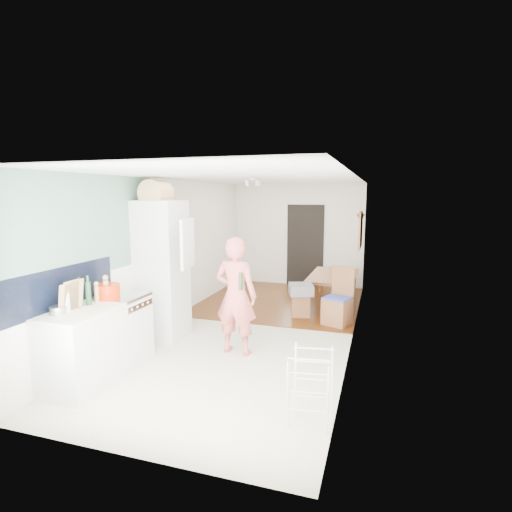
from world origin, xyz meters
The scene contains 32 objects.
room_shell centered at (0.00, 0.00, 1.25)m, with size 3.20×7.00×2.50m, color white, non-canonical shape.
floor centered at (0.00, 0.00, 0.00)m, with size 3.20×7.00×0.01m, color beige.
wood_floor_overlay centered at (0.00, 1.85, 0.01)m, with size 3.20×3.30×0.01m, color #613110.
sage_wall_panel centered at (-1.59, -2.00, 1.85)m, with size 0.02×3.00×1.30m, color slate.
tile_splashback centered at (-1.59, -2.55, 1.15)m, with size 0.02×1.90×0.50m, color black.
doorway_recess centered at (0.20, 3.48, 1.00)m, with size 0.90×0.04×2.00m, color black.
base_cabinet centered at (-1.30, -2.55, 0.43)m, with size 0.60×0.90×0.86m, color silver.
worktop centered at (-1.30, -2.55, 0.89)m, with size 0.62×0.92×0.06m, color #EDE7CB.
range_cooker centered at (-1.30, -1.80, 0.44)m, with size 0.60×0.60×0.88m, color silver.
cooker_top centered at (-1.30, -1.80, 0.90)m, with size 0.60×0.60×0.04m, color silver.
fridge_housing centered at (-1.27, -0.78, 1.07)m, with size 0.66×0.66×2.15m, color silver.
fridge_door centered at (-0.66, -1.08, 1.55)m, with size 0.56×0.04×0.70m, color silver.
fridge_interior centered at (-0.96, -0.78, 1.55)m, with size 0.02×0.52×0.66m, color white.
pinboard centered at (1.58, 1.90, 1.55)m, with size 0.03×0.90×0.70m, color tan.
pinboard_frame centered at (1.57, 1.90, 1.55)m, with size 0.01×0.94×0.74m, color olive.
wall_sconce centered at (1.54, 2.55, 1.75)m, with size 0.18×0.18×0.16m, color maroon.
person centered at (0.06, -1.06, 0.98)m, with size 0.72×0.47×1.97m, color #D65F5A.
dining_table centered at (1.09, 2.10, 0.25)m, with size 1.43×0.80×0.50m, color olive.
dining_chair centered at (1.30, 0.62, 0.49)m, with size 0.42×0.42×0.99m, color olive, non-canonical shape.
stool centered at (0.60, 0.91, 0.22)m, with size 0.33×0.33×0.43m, color olive, non-canonical shape.
grey_drape centered at (0.61, 0.87, 0.53)m, with size 0.42×0.42×0.19m, color slate.
drying_rack centered at (1.38, -2.57, 0.38)m, with size 0.39×0.35×0.76m, color silver, non-canonical shape.
bread_bin centered at (-1.26, -0.88, 2.26)m, with size 0.41×0.39×0.22m, color tan, non-canonical shape.
red_casserole centered at (-1.34, -1.99, 1.01)m, with size 0.32×0.32×0.19m, color red.
steel_pan centered at (-1.43, -2.73, 0.97)m, with size 0.18×0.18×0.09m, color silver.
held_bottle centered at (0.17, -1.16, 1.07)m, with size 0.05×0.05×0.24m, color #1B4020.
bottle_a centered at (-1.46, -2.35, 1.06)m, with size 0.06×0.06×0.28m, color #1B4020.
bottle_b centered at (-1.37, -2.31, 1.07)m, with size 0.07×0.07×0.29m, color #1B4020.
bottle_c centered at (-1.40, -2.64, 1.04)m, with size 0.10×0.10×0.23m, color silver.
pepper_mill_front centered at (-1.37, -2.16, 1.02)m, with size 0.05×0.05×0.20m, color tan.
pepper_mill_back centered at (-1.34, -2.02, 1.04)m, with size 0.07×0.07×0.24m, color tan.
chopping_boards centered at (-1.37, -2.58, 1.10)m, with size 0.04×0.26×0.36m, color tan, non-canonical shape.
Camera 1 is at (1.96, -6.16, 2.23)m, focal length 28.00 mm.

